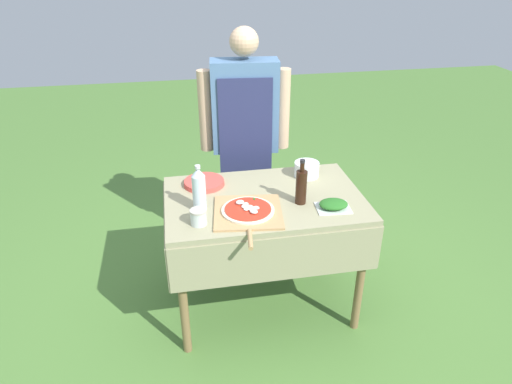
{
  "coord_description": "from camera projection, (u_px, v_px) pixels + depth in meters",
  "views": [
    {
      "loc": [
        -0.48,
        -2.31,
        2.12
      ],
      "look_at": [
        -0.05,
        0.0,
        0.86
      ],
      "focal_mm": 32.0,
      "sensor_mm": 36.0,
      "label": 1
    }
  ],
  "objects": [
    {
      "name": "plate_stack",
      "position": [
        204.0,
        183.0,
        2.83
      ],
      "size": [
        0.25,
        0.25,
        0.03
      ],
      "color": "#DB4C42",
      "rests_on": "prep_table"
    },
    {
      "name": "person_cook",
      "position": [
        245.0,
        129.0,
        3.21
      ],
      "size": [
        0.63,
        0.25,
        1.68
      ],
      "rotation": [
        0.0,
        0.0,
        3.04
      ],
      "color": "#333D56",
      "rests_on": "ground"
    },
    {
      "name": "oil_bottle",
      "position": [
        301.0,
        186.0,
        2.59
      ],
      "size": [
        0.06,
        0.06,
        0.27
      ],
      "color": "black",
      "rests_on": "prep_table"
    },
    {
      "name": "water_bottle",
      "position": [
        199.0,
        189.0,
        2.51
      ],
      "size": [
        0.08,
        0.08,
        0.27
      ],
      "color": "silver",
      "rests_on": "prep_table"
    },
    {
      "name": "sauce_jar",
      "position": [
        199.0,
        218.0,
        2.42
      ],
      "size": [
        0.09,
        0.09,
        0.09
      ],
      "color": "silver",
      "rests_on": "prep_table"
    },
    {
      "name": "ground_plane",
      "position": [
        263.0,
        303.0,
        3.08
      ],
      "size": [
        12.0,
        12.0,
        0.0
      ],
      "primitive_type": "plane",
      "color": "#517F38"
    },
    {
      "name": "prep_table",
      "position": [
        264.0,
        214.0,
        2.75
      ],
      "size": [
        1.18,
        0.77,
        0.82
      ],
      "color": "gray",
      "rests_on": "ground"
    },
    {
      "name": "herb_container",
      "position": [
        333.0,
        205.0,
        2.57
      ],
      "size": [
        0.2,
        0.16,
        0.05
      ],
      "rotation": [
        0.0,
        0.0,
        -0.08
      ],
      "color": "silver",
      "rests_on": "prep_table"
    },
    {
      "name": "mixing_tub",
      "position": [
        307.0,
        169.0,
        2.92
      ],
      "size": [
        0.16,
        0.16,
        0.09
      ],
      "primitive_type": "cylinder",
      "color": "silver",
      "rests_on": "prep_table"
    },
    {
      "name": "pizza_on_peel",
      "position": [
        248.0,
        212.0,
        2.52
      ],
      "size": [
        0.42,
        0.56,
        0.06
      ],
      "rotation": [
        0.0,
        0.0,
        -0.13
      ],
      "color": "tan",
      "rests_on": "prep_table"
    }
  ]
}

